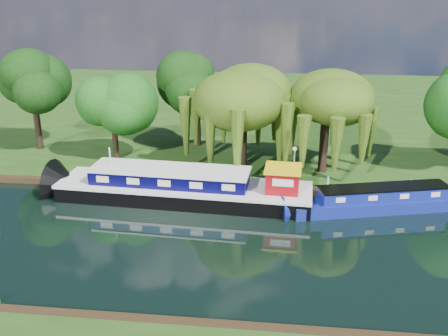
# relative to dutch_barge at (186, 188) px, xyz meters

# --- Properties ---
(ground) EXTENTS (120.00, 120.00, 0.00)m
(ground) POSITION_rel_dutch_barge_xyz_m (7.36, -6.19, -0.96)
(ground) COLOR black
(far_bank) EXTENTS (120.00, 52.00, 0.45)m
(far_bank) POSITION_rel_dutch_barge_xyz_m (7.36, 27.81, -0.74)
(far_bank) COLOR #1A3D10
(far_bank) RESTS_ON ground
(dutch_barge) EXTENTS (18.66, 5.25, 3.89)m
(dutch_barge) POSITION_rel_dutch_barge_xyz_m (0.00, 0.00, 0.00)
(dutch_barge) COLOR black
(dutch_barge) RESTS_ON ground
(narrowboat) EXTENTS (13.08, 5.30, 1.89)m
(narrowboat) POSITION_rel_dutch_barge_xyz_m (13.95, -0.08, -0.29)
(narrowboat) COLOR navy
(narrowboat) RESTS_ON ground
(red_dinghy) EXTENTS (3.54, 2.88, 0.64)m
(red_dinghy) POSITION_rel_dutch_barge_xyz_m (-7.65, -0.25, -0.96)
(red_dinghy) COLOR maroon
(red_dinghy) RESTS_ON ground
(willow_left) EXTENTS (6.67, 6.67, 7.99)m
(willow_left) POSITION_rel_dutch_barge_xyz_m (3.64, 6.25, 5.29)
(willow_left) COLOR black
(willow_left) RESTS_ON far_bank
(willow_right) EXTENTS (6.02, 6.02, 7.33)m
(willow_right) POSITION_rel_dutch_barge_xyz_m (10.20, 5.98, 4.83)
(willow_right) COLOR black
(willow_right) RESTS_ON far_bank
(tree_far_left) EXTENTS (4.49, 4.49, 7.23)m
(tree_far_left) POSITION_rel_dutch_barge_xyz_m (-7.45, 6.88, 4.44)
(tree_far_left) COLOR black
(tree_far_left) RESTS_ON far_bank
(tree_far_back) EXTENTS (4.90, 4.90, 8.24)m
(tree_far_back) POSITION_rel_dutch_barge_xyz_m (-15.56, 9.27, 5.24)
(tree_far_back) COLOR black
(tree_far_back) RESTS_ON far_bank
(tree_far_mid) EXTENTS (4.91, 4.91, 8.03)m
(tree_far_mid) POSITION_rel_dutch_barge_xyz_m (-1.05, 11.92, 5.03)
(tree_far_mid) COLOR black
(tree_far_mid) RESTS_ON far_bank
(lamppost) EXTENTS (0.36, 0.36, 2.56)m
(lamppost) POSITION_rel_dutch_barge_xyz_m (7.86, 4.31, 1.46)
(lamppost) COLOR silver
(lamppost) RESTS_ON far_bank
(mooring_posts) EXTENTS (19.16, 0.16, 1.00)m
(mooring_posts) POSITION_rel_dutch_barge_xyz_m (6.86, 2.21, -0.01)
(mooring_posts) COLOR silver
(mooring_posts) RESTS_ON far_bank
(reeds_near) EXTENTS (33.70, 1.50, 1.10)m
(reeds_near) POSITION_rel_dutch_barge_xyz_m (14.23, -13.76, -0.41)
(reeds_near) COLOR #255316
(reeds_near) RESTS_ON ground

